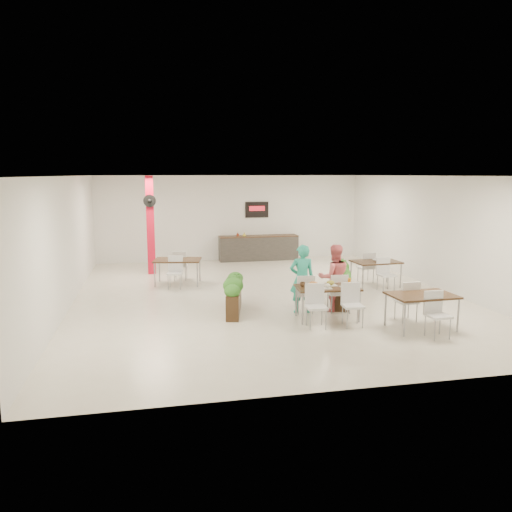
{
  "coord_description": "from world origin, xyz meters",
  "views": [
    {
      "loc": [
        -2.97,
        -12.72,
        3.24
      ],
      "look_at": [
        -0.28,
        0.04,
        1.1
      ],
      "focal_mm": 35.0,
      "sensor_mm": 36.0,
      "label": 1
    }
  ],
  "objects_px": {
    "main_table": "(327,292)",
    "side_table_c": "(422,299)",
    "service_counter": "(258,247)",
    "side_table_a": "(178,263)",
    "diner_man": "(302,279)",
    "side_table_b": "(376,265)",
    "planter_left": "(234,291)",
    "planter_right": "(342,282)",
    "diner_woman": "(334,278)",
    "red_column": "(150,224)"
  },
  "relations": [
    {
      "from": "planter_right",
      "to": "diner_man",
      "type": "bearing_deg",
      "value": -149.95
    },
    {
      "from": "side_table_a",
      "to": "side_table_c",
      "type": "distance_m",
      "value": 7.27
    },
    {
      "from": "planter_left",
      "to": "side_table_a",
      "type": "xyz_separation_m",
      "value": [
        -1.14,
        3.34,
        0.14
      ]
    },
    {
      "from": "service_counter",
      "to": "planter_left",
      "type": "height_order",
      "value": "service_counter"
    },
    {
      "from": "service_counter",
      "to": "diner_man",
      "type": "height_order",
      "value": "service_counter"
    },
    {
      "from": "diner_woman",
      "to": "planter_left",
      "type": "bearing_deg",
      "value": -4.59
    },
    {
      "from": "main_table",
      "to": "planter_right",
      "type": "xyz_separation_m",
      "value": [
        0.92,
        1.41,
        -0.12
      ]
    },
    {
      "from": "red_column",
      "to": "service_counter",
      "type": "xyz_separation_m",
      "value": [
        4.0,
        1.86,
        -1.15
      ]
    },
    {
      "from": "planter_left",
      "to": "diner_woman",
      "type": "bearing_deg",
      "value": -9.26
    },
    {
      "from": "side_table_a",
      "to": "service_counter",
      "type": "bearing_deg",
      "value": 59.29
    },
    {
      "from": "side_table_b",
      "to": "side_table_c",
      "type": "distance_m",
      "value": 4.05
    },
    {
      "from": "diner_man",
      "to": "diner_woman",
      "type": "distance_m",
      "value": 0.8
    },
    {
      "from": "red_column",
      "to": "side_table_a",
      "type": "height_order",
      "value": "red_column"
    },
    {
      "from": "diner_woman",
      "to": "planter_left",
      "type": "xyz_separation_m",
      "value": [
        -2.36,
        0.38,
        -0.3
      ]
    },
    {
      "from": "red_column",
      "to": "service_counter",
      "type": "height_order",
      "value": "red_column"
    },
    {
      "from": "main_table",
      "to": "red_column",
      "type": "bearing_deg",
      "value": 121.96
    },
    {
      "from": "main_table",
      "to": "planter_left",
      "type": "distance_m",
      "value": 2.21
    },
    {
      "from": "diner_man",
      "to": "planter_right",
      "type": "xyz_separation_m",
      "value": [
        1.31,
        0.76,
        -0.3
      ]
    },
    {
      "from": "diner_woman",
      "to": "planter_right",
      "type": "xyz_separation_m",
      "value": [
        0.51,
        0.76,
        -0.29
      ]
    },
    {
      "from": "planter_left",
      "to": "planter_right",
      "type": "distance_m",
      "value": 2.89
    },
    {
      "from": "service_counter",
      "to": "side_table_a",
      "type": "relative_size",
      "value": 1.8
    },
    {
      "from": "red_column",
      "to": "diner_man",
      "type": "xyz_separation_m",
      "value": [
        3.45,
        -5.51,
        -0.83
      ]
    },
    {
      "from": "side_table_c",
      "to": "diner_woman",
      "type": "bearing_deg",
      "value": 124.6
    },
    {
      "from": "planter_left",
      "to": "side_table_c",
      "type": "relative_size",
      "value": 1.1
    },
    {
      "from": "red_column",
      "to": "planter_right",
      "type": "height_order",
      "value": "red_column"
    },
    {
      "from": "main_table",
      "to": "side_table_c",
      "type": "bearing_deg",
      "value": -32.5
    },
    {
      "from": "side_table_b",
      "to": "diner_man",
      "type": "bearing_deg",
      "value": -146.18
    },
    {
      "from": "service_counter",
      "to": "side_table_a",
      "type": "xyz_separation_m",
      "value": [
        -3.24,
        -3.64,
        0.15
      ]
    },
    {
      "from": "planter_left",
      "to": "side_table_a",
      "type": "distance_m",
      "value": 3.54
    },
    {
      "from": "red_column",
      "to": "planter_left",
      "type": "xyz_separation_m",
      "value": [
        1.9,
        -5.12,
        -1.14
      ]
    },
    {
      "from": "red_column",
      "to": "diner_man",
      "type": "distance_m",
      "value": 6.55
    },
    {
      "from": "side_table_b",
      "to": "red_column",
      "type": "bearing_deg",
      "value": 149.4
    },
    {
      "from": "service_counter",
      "to": "diner_man",
      "type": "bearing_deg",
      "value": -94.23
    },
    {
      "from": "diner_woman",
      "to": "side_table_b",
      "type": "height_order",
      "value": "diner_woman"
    },
    {
      "from": "diner_woman",
      "to": "side_table_b",
      "type": "xyz_separation_m",
      "value": [
        2.13,
        2.23,
        -0.16
      ]
    },
    {
      "from": "red_column",
      "to": "side_table_c",
      "type": "distance_m",
      "value": 9.18
    },
    {
      "from": "diner_man",
      "to": "service_counter",
      "type": "bearing_deg",
      "value": -89.56
    },
    {
      "from": "main_table",
      "to": "side_table_c",
      "type": "distance_m",
      "value": 2.02
    },
    {
      "from": "main_table",
      "to": "diner_man",
      "type": "distance_m",
      "value": 0.78
    },
    {
      "from": "main_table",
      "to": "planter_left",
      "type": "height_order",
      "value": "planter_left"
    },
    {
      "from": "diner_man",
      "to": "side_table_c",
      "type": "xyz_separation_m",
      "value": [
        2.1,
        -1.74,
        -0.18
      ]
    },
    {
      "from": "side_table_b",
      "to": "side_table_c",
      "type": "height_order",
      "value": "same"
    },
    {
      "from": "planter_left",
      "to": "planter_right",
      "type": "height_order",
      "value": "planter_right"
    },
    {
      "from": "diner_woman",
      "to": "main_table",
      "type": "bearing_deg",
      "value": 62.58
    },
    {
      "from": "main_table",
      "to": "planter_right",
      "type": "bearing_deg",
      "value": 56.94
    },
    {
      "from": "diner_woman",
      "to": "side_table_c",
      "type": "height_order",
      "value": "diner_woman"
    },
    {
      "from": "diner_man",
      "to": "planter_left",
      "type": "height_order",
      "value": "diner_man"
    },
    {
      "from": "red_column",
      "to": "planter_right",
      "type": "relative_size",
      "value": 1.59
    },
    {
      "from": "diner_man",
      "to": "side_table_b",
      "type": "height_order",
      "value": "diner_man"
    },
    {
      "from": "side_table_c",
      "to": "main_table",
      "type": "bearing_deg",
      "value": 145.42
    }
  ]
}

